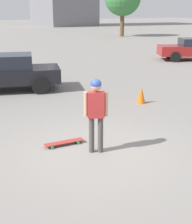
% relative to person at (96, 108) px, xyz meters
% --- Properties ---
extents(ground_plane, '(220.00, 220.00, 0.00)m').
position_rel_person_xyz_m(ground_plane, '(0.00, 0.00, -1.08)').
color(ground_plane, gray).
extents(person, '(0.36, 0.48, 1.74)m').
position_rel_person_xyz_m(person, '(0.00, 0.00, 0.00)').
color(person, '#4C4742').
rests_on(person, ground_plane).
extents(skateboard, '(0.32, 1.00, 0.08)m').
position_rel_person_xyz_m(skateboard, '(0.73, 0.47, -1.01)').
color(skateboard, '#A5332D').
rests_on(skateboard, ground_plane).
extents(car_parked_near, '(3.08, 4.71, 1.48)m').
position_rel_person_xyz_m(car_parked_near, '(6.96, 0.09, -0.31)').
color(car_parked_near, black).
rests_on(car_parked_near, ground_plane).
extents(traffic_cone, '(0.31, 0.31, 0.61)m').
position_rel_person_xyz_m(traffic_cone, '(2.63, -3.46, -0.78)').
color(traffic_cone, orange).
rests_on(traffic_cone, ground_plane).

